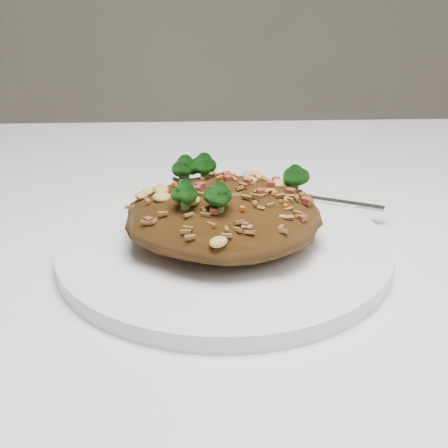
% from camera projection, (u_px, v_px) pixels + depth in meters
% --- Properties ---
extents(dining_table, '(1.20, 0.80, 0.75)m').
position_uv_depth(dining_table, '(345.00, 336.00, 0.57)').
color(dining_table, white).
rests_on(dining_table, ground).
extents(plate, '(0.27, 0.27, 0.01)m').
position_uv_depth(plate, '(224.00, 248.00, 0.51)').
color(plate, white).
rests_on(plate, dining_table).
extents(fried_rice, '(0.16, 0.14, 0.07)m').
position_uv_depth(fried_rice, '(224.00, 207.00, 0.50)').
color(fried_rice, brown).
rests_on(fried_rice, plate).
extents(fork, '(0.15, 0.08, 0.00)m').
position_uv_depth(fork, '(306.00, 197.00, 0.59)').
color(fork, silver).
rests_on(fork, plate).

